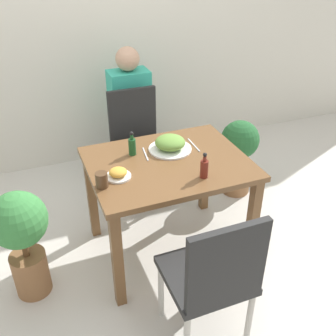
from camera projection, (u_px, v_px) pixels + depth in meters
name	position (u px, v px, depth m)	size (l,w,h in m)	color
ground_plane	(168.00, 247.00, 2.85)	(16.00, 16.00, 0.00)	beige
wall_back	(103.00, 21.00, 3.40)	(8.00, 0.05, 2.60)	beige
dining_table	(168.00, 176.00, 2.53)	(1.00, 0.79, 0.72)	brown
chair_near	(213.00, 276.00, 1.94)	(0.42, 0.42, 0.90)	black
chair_far	(137.00, 139.00, 3.21)	(0.42, 0.42, 0.90)	black
food_plate	(170.00, 144.00, 2.58)	(0.29, 0.29, 0.10)	white
side_plate	(118.00, 174.00, 2.30)	(0.15, 0.15, 0.06)	white
drink_cup	(102.00, 180.00, 2.20)	(0.07, 0.07, 0.09)	#4C331E
sauce_bottle	(132.00, 146.00, 2.52)	(0.05, 0.05, 0.16)	#194C23
condiment_bottle	(204.00, 168.00, 2.28)	(0.05, 0.05, 0.16)	maroon
fork_utensil	(145.00, 154.00, 2.55)	(0.03, 0.17, 0.00)	silver
spoon_utensil	(194.00, 145.00, 2.66)	(0.01, 0.20, 0.00)	silver
potted_plant_left	(22.00, 235.00, 2.28)	(0.34, 0.34, 0.73)	brown
potted_plant_right	(239.00, 152.00, 3.27)	(0.31, 0.31, 0.66)	brown
person_figure	(130.00, 114.00, 3.46)	(0.34, 0.22, 1.17)	#2D3347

